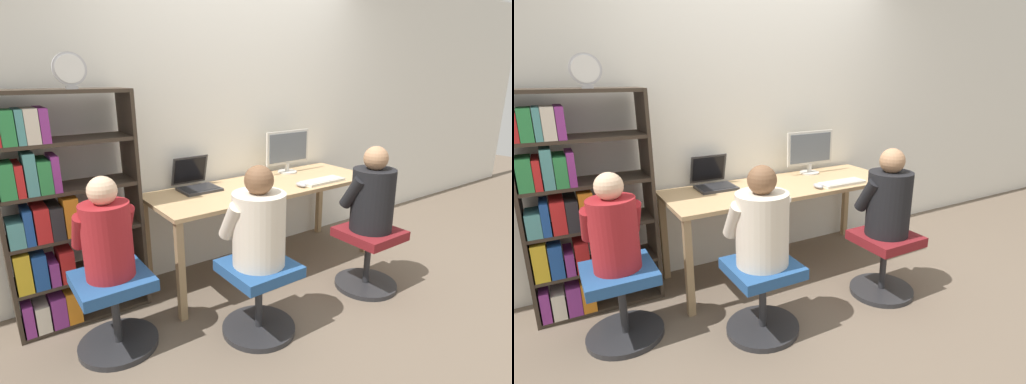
% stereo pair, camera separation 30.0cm
% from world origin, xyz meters
% --- Properties ---
extents(ground_plane, '(14.00, 14.00, 0.00)m').
position_xyz_m(ground_plane, '(0.00, 0.00, 0.00)').
color(ground_plane, brown).
extents(wall_back, '(10.00, 0.05, 2.60)m').
position_xyz_m(wall_back, '(0.00, 0.76, 1.30)').
color(wall_back, silver).
rests_on(wall_back, ground_plane).
extents(desk, '(1.95, 0.70, 0.74)m').
position_xyz_m(desk, '(0.00, 0.35, 0.67)').
color(desk, tan).
rests_on(desk, ground_plane).
extents(desktop_monitor, '(0.48, 0.18, 0.39)m').
position_xyz_m(desktop_monitor, '(0.41, 0.57, 0.95)').
color(desktop_monitor, beige).
rests_on(desktop_monitor, desk).
extents(laptop, '(0.30, 0.32, 0.25)m').
position_xyz_m(laptop, '(-0.53, 0.56, 0.80)').
color(laptop, '#2D2D30').
rests_on(laptop, desk).
extents(keyboard, '(0.39, 0.15, 0.03)m').
position_xyz_m(keyboard, '(0.43, 0.12, 0.76)').
color(keyboard, silver).
rests_on(keyboard, desk).
extents(computer_mouse_by_keyboard, '(0.06, 0.11, 0.04)m').
position_xyz_m(computer_mouse_by_keyboard, '(0.18, 0.12, 0.76)').
color(computer_mouse_by_keyboard, '#99999E').
rests_on(computer_mouse_by_keyboard, desk).
extents(office_chair_left, '(0.48, 0.48, 0.48)m').
position_xyz_m(office_chair_left, '(0.44, -0.39, 0.27)').
color(office_chair_left, '#262628').
rests_on(office_chair_left, ground_plane).
extents(office_chair_right, '(0.48, 0.48, 0.48)m').
position_xyz_m(office_chair_right, '(-0.59, -0.36, 0.27)').
color(office_chair_right, '#262628').
rests_on(office_chair_right, ground_plane).
extents(person_at_monitor, '(0.39, 0.33, 0.64)m').
position_xyz_m(person_at_monitor, '(0.44, -0.39, 0.75)').
color(person_at_monitor, black).
rests_on(person_at_monitor, office_chair_left).
extents(person_at_laptop, '(0.40, 0.33, 0.63)m').
position_xyz_m(person_at_laptop, '(-0.59, -0.36, 0.75)').
color(person_at_laptop, beige).
rests_on(person_at_laptop, office_chair_right).
extents(bookshelf, '(0.84, 0.33, 1.53)m').
position_xyz_m(bookshelf, '(-1.57, 0.50, 0.74)').
color(bookshelf, '#382D23').
rests_on(bookshelf, ground_plane).
extents(desk_clock, '(0.19, 0.03, 0.21)m').
position_xyz_m(desk_clock, '(-1.39, 0.42, 1.64)').
color(desk_clock, '#B2B2B7').
rests_on(desk_clock, bookshelf).
extents(office_chair_side, '(0.48, 0.48, 0.48)m').
position_xyz_m(office_chair_side, '(-1.38, 0.02, 0.27)').
color(office_chair_side, '#262628').
rests_on(office_chair_side, ground_plane).
extents(person_near_shelf, '(0.34, 0.30, 0.60)m').
position_xyz_m(person_near_shelf, '(-1.38, 0.02, 0.74)').
color(person_near_shelf, maroon).
rests_on(person_near_shelf, office_chair_side).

